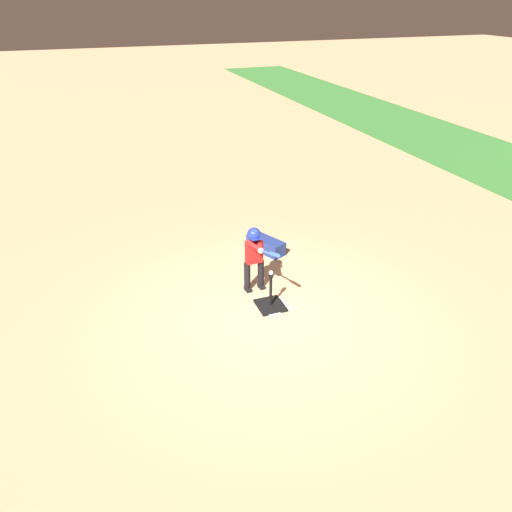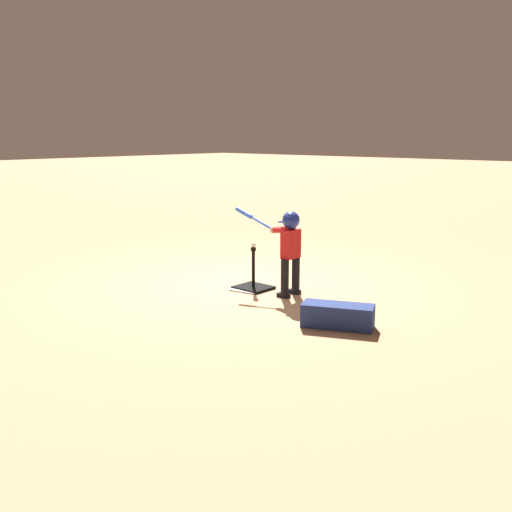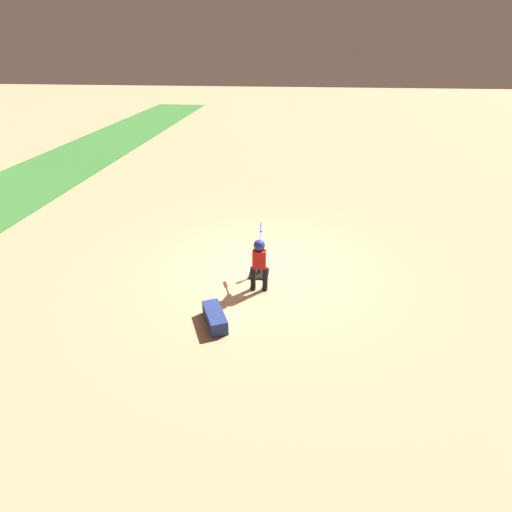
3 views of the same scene
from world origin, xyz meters
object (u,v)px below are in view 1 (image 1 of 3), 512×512
(batting_tee, at_px, (271,303))
(baseball, at_px, (271,273))
(batter_child, at_px, (255,252))
(equipment_bag, at_px, (266,245))

(batting_tee, height_order, baseball, baseball)
(batting_tee, relative_size, batter_child, 0.52)
(baseball, bearing_deg, equipment_bag, 161.20)
(batter_child, relative_size, baseball, 16.26)
(batting_tee, height_order, batter_child, batter_child)
(equipment_bag, bearing_deg, batting_tee, -43.33)
(batting_tee, relative_size, equipment_bag, 0.75)
(baseball, relative_size, equipment_bag, 0.09)
(batting_tee, xyz_separation_m, batter_child, (-0.60, -0.06, 0.70))
(batter_child, bearing_deg, batting_tee, 6.15)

